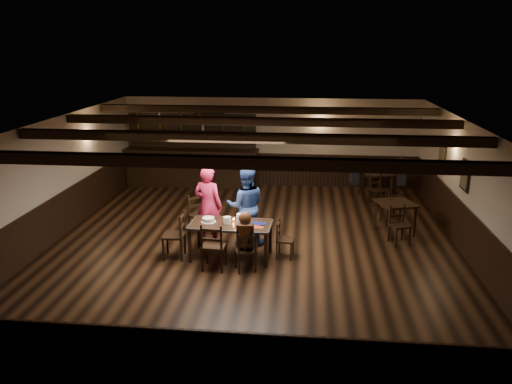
# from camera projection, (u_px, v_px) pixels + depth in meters

# --- Properties ---
(ground) EXTENTS (10.00, 10.00, 0.00)m
(ground) POSITION_uv_depth(u_px,v_px,m) (253.00, 246.00, 10.98)
(ground) COLOR black
(ground) RESTS_ON ground
(room_shell) EXTENTS (9.02, 10.02, 2.71)m
(room_shell) POSITION_uv_depth(u_px,v_px,m) (254.00, 169.00, 10.51)
(room_shell) COLOR #BBAE9B
(room_shell) RESTS_ON ground
(dining_table) EXTENTS (1.71, 0.92, 0.75)m
(dining_table) POSITION_uv_depth(u_px,v_px,m) (231.00, 227.00, 10.21)
(dining_table) COLOR black
(dining_table) RESTS_ON ground
(chair_near_left) EXTENTS (0.48, 0.46, 0.97)m
(chair_near_left) POSITION_uv_depth(u_px,v_px,m) (213.00, 243.00, 9.66)
(chair_near_left) COLOR black
(chair_near_left) RESTS_ON ground
(chair_near_right) EXTENTS (0.49, 0.48, 0.83)m
(chair_near_right) POSITION_uv_depth(u_px,v_px,m) (246.00, 249.00, 9.63)
(chair_near_right) COLOR black
(chair_near_right) RESTS_ON ground
(chair_end_left) EXTENTS (0.46, 0.48, 0.98)m
(chair_end_left) POSITION_uv_depth(u_px,v_px,m) (178.00, 232.00, 10.24)
(chair_end_left) COLOR black
(chair_end_left) RESTS_ON ground
(chair_end_right) EXTENTS (0.38, 0.40, 0.78)m
(chair_end_right) POSITION_uv_depth(u_px,v_px,m) (282.00, 236.00, 10.31)
(chair_end_right) COLOR black
(chair_end_right) RESTS_ON ground
(chair_far_pushed) EXTENTS (0.61, 0.61, 0.95)m
(chair_far_pushed) POSITION_uv_depth(u_px,v_px,m) (198.00, 211.00, 11.52)
(chair_far_pushed) COLOR black
(chair_far_pushed) RESTS_ON ground
(woman_pink) EXTENTS (0.73, 0.57, 1.77)m
(woman_pink) POSITION_uv_depth(u_px,v_px,m) (208.00, 206.00, 10.85)
(woman_pink) COLOR #E92852
(woman_pink) RESTS_ON ground
(man_blue) EXTENTS (0.94, 0.78, 1.76)m
(man_blue) POSITION_uv_depth(u_px,v_px,m) (246.00, 206.00, 10.86)
(man_blue) COLOR navy
(man_blue) RESTS_ON ground
(seated_person) EXTENTS (0.32, 0.48, 0.78)m
(seated_person) POSITION_uv_depth(u_px,v_px,m) (245.00, 232.00, 9.58)
(seated_person) COLOR black
(seated_person) RESTS_ON ground
(cake) EXTENTS (0.31, 0.31, 0.10)m
(cake) POSITION_uv_depth(u_px,v_px,m) (208.00, 220.00, 10.26)
(cake) COLOR white
(cake) RESTS_ON dining_table
(plate_stack_a) EXTENTS (0.15, 0.15, 0.14)m
(plate_stack_a) POSITION_uv_depth(u_px,v_px,m) (227.00, 220.00, 10.17)
(plate_stack_a) COLOR white
(plate_stack_a) RESTS_ON dining_table
(plate_stack_b) EXTENTS (0.18, 0.18, 0.21)m
(plate_stack_b) POSITION_uv_depth(u_px,v_px,m) (241.00, 219.00, 10.14)
(plate_stack_b) COLOR white
(plate_stack_b) RESTS_ON dining_table
(tea_light) EXTENTS (0.06, 0.06, 0.06)m
(tea_light) POSITION_uv_depth(u_px,v_px,m) (234.00, 220.00, 10.32)
(tea_light) COLOR #A5A8AD
(tea_light) RESTS_ON dining_table
(salt_shaker) EXTENTS (0.03, 0.03, 0.09)m
(salt_shaker) POSITION_uv_depth(u_px,v_px,m) (249.00, 224.00, 10.03)
(salt_shaker) COLOR silver
(salt_shaker) RESTS_ON dining_table
(pepper_shaker) EXTENTS (0.04, 0.04, 0.10)m
(pepper_shaker) POSITION_uv_depth(u_px,v_px,m) (252.00, 225.00, 9.98)
(pepper_shaker) COLOR #A5A8AD
(pepper_shaker) RESTS_ON dining_table
(drink_glass) EXTENTS (0.07, 0.07, 0.11)m
(drink_glass) POSITION_uv_depth(u_px,v_px,m) (246.00, 219.00, 10.29)
(drink_glass) COLOR silver
(drink_glass) RESTS_ON dining_table
(menu_red) EXTENTS (0.29, 0.21, 0.00)m
(menu_red) POSITION_uv_depth(u_px,v_px,m) (256.00, 227.00, 10.00)
(menu_red) COLOR maroon
(menu_red) RESTS_ON dining_table
(menu_blue) EXTENTS (0.34, 0.28, 0.00)m
(menu_blue) POSITION_uv_depth(u_px,v_px,m) (259.00, 223.00, 10.18)
(menu_blue) COLOR #0D1042
(menu_blue) RESTS_ON dining_table
(bar_counter) EXTENTS (4.18, 0.70, 2.20)m
(bar_counter) POSITION_uv_depth(u_px,v_px,m) (192.00, 162.00, 15.50)
(bar_counter) COLOR black
(bar_counter) RESTS_ON ground
(back_table_a) EXTENTS (1.01, 1.01, 0.75)m
(back_table_a) POSITION_uv_depth(u_px,v_px,m) (396.00, 207.00, 11.56)
(back_table_a) COLOR black
(back_table_a) RESTS_ON ground
(back_table_b) EXTENTS (1.04, 1.04, 0.75)m
(back_table_b) POSITION_uv_depth(u_px,v_px,m) (375.00, 176.00, 14.21)
(back_table_b) COLOR black
(back_table_b) RESTS_ON ground
(bg_patron_left) EXTENTS (0.26, 0.37, 0.71)m
(bg_patron_left) POSITION_uv_depth(u_px,v_px,m) (355.00, 171.00, 14.06)
(bg_patron_left) COLOR black
(bg_patron_left) RESTS_ON ground
(bg_patron_right) EXTENTS (0.26, 0.40, 0.80)m
(bg_patron_right) POSITION_uv_depth(u_px,v_px,m) (402.00, 170.00, 13.94)
(bg_patron_right) COLOR black
(bg_patron_right) RESTS_ON ground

